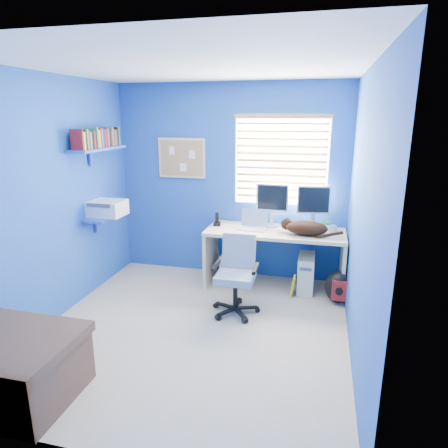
% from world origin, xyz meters
% --- Properties ---
extents(floor, '(3.00, 3.20, 0.00)m').
position_xyz_m(floor, '(0.00, 0.00, 0.00)').
color(floor, '#C2AF95').
rests_on(floor, ground).
extents(ceiling, '(3.00, 3.20, 0.00)m').
position_xyz_m(ceiling, '(0.00, 0.00, 2.50)').
color(ceiling, white).
rests_on(ceiling, wall_back).
extents(wall_back, '(3.00, 0.01, 2.50)m').
position_xyz_m(wall_back, '(0.00, 1.60, 1.25)').
color(wall_back, '#1C59A0').
rests_on(wall_back, ground).
extents(wall_front, '(3.00, 0.01, 2.50)m').
position_xyz_m(wall_front, '(0.00, -1.60, 1.25)').
color(wall_front, '#1C59A0').
rests_on(wall_front, ground).
extents(wall_left, '(0.01, 3.20, 2.50)m').
position_xyz_m(wall_left, '(-1.50, 0.00, 1.25)').
color(wall_left, '#1C59A0').
rests_on(wall_left, ground).
extents(wall_right, '(0.01, 3.20, 2.50)m').
position_xyz_m(wall_right, '(1.50, 0.00, 1.25)').
color(wall_right, '#1C59A0').
rests_on(wall_right, ground).
extents(desk, '(1.67, 0.65, 0.74)m').
position_xyz_m(desk, '(0.64, 1.26, 0.37)').
color(desk, '#D4B888').
rests_on(desk, floor).
extents(laptop, '(0.34, 0.28, 0.22)m').
position_xyz_m(laptop, '(0.36, 1.25, 0.85)').
color(laptop, silver).
rests_on(laptop, desk).
extents(monitor_left, '(0.40, 0.13, 0.54)m').
position_xyz_m(monitor_left, '(0.58, 1.45, 1.01)').
color(monitor_left, silver).
rests_on(monitor_left, desk).
extents(monitor_right, '(0.41, 0.17, 0.54)m').
position_xyz_m(monitor_right, '(1.08, 1.43, 1.01)').
color(monitor_right, silver).
rests_on(monitor_right, desk).
extents(phone, '(0.11, 0.13, 0.17)m').
position_xyz_m(phone, '(-0.10, 1.32, 0.82)').
color(phone, black).
rests_on(phone, desk).
extents(mug, '(0.10, 0.09, 0.10)m').
position_xyz_m(mug, '(1.24, 1.45, 0.79)').
color(mug, '#24845C').
rests_on(mug, desk).
extents(cd_spindle, '(0.13, 0.13, 0.07)m').
position_xyz_m(cd_spindle, '(1.30, 1.40, 0.78)').
color(cd_spindle, silver).
rests_on(cd_spindle, desk).
extents(cat, '(0.53, 0.38, 0.17)m').
position_xyz_m(cat, '(1.02, 1.15, 0.83)').
color(cat, black).
rests_on(cat, desk).
extents(tower_pc, '(0.19, 0.44, 0.45)m').
position_xyz_m(tower_pc, '(1.04, 1.26, 0.23)').
color(tower_pc, beige).
rests_on(tower_pc, floor).
extents(drawer_boxes, '(0.35, 0.28, 0.41)m').
position_xyz_m(drawer_boxes, '(0.15, 1.23, 0.20)').
color(drawer_boxes, tan).
rests_on(drawer_boxes, floor).
extents(yellow_book, '(0.03, 0.17, 0.24)m').
position_xyz_m(yellow_book, '(0.90, 1.06, 0.12)').
color(yellow_book, yellow).
rests_on(yellow_book, floor).
extents(backpack, '(0.34, 0.26, 0.39)m').
position_xyz_m(backpack, '(1.43, 0.99, 0.19)').
color(backpack, black).
rests_on(backpack, floor).
extents(bed_corner, '(1.04, 0.74, 0.50)m').
position_xyz_m(bed_corner, '(-1.09, -1.26, 0.25)').
color(bed_corner, '#503A2F').
rests_on(bed_corner, floor).
extents(office_chair, '(0.50, 0.50, 0.85)m').
position_xyz_m(office_chair, '(0.32, 0.51, 0.32)').
color(office_chair, black).
rests_on(office_chair, floor).
extents(window_blinds, '(1.15, 0.05, 1.10)m').
position_xyz_m(window_blinds, '(0.65, 1.57, 1.55)').
color(window_blinds, white).
rests_on(window_blinds, ground).
extents(corkboard, '(0.64, 0.02, 0.52)m').
position_xyz_m(corkboard, '(-0.65, 1.58, 1.55)').
color(corkboard, '#D4B888').
rests_on(corkboard, ground).
extents(wall_shelves, '(0.42, 0.90, 1.05)m').
position_xyz_m(wall_shelves, '(-1.35, 0.75, 1.43)').
color(wall_shelves, blue).
rests_on(wall_shelves, ground).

